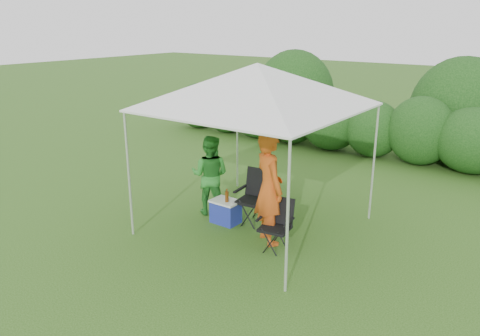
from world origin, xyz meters
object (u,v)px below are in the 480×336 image
Objects in this scene: woman at (210,175)px; man at (269,188)px; chair_left at (256,193)px; cooler at (226,211)px; chair_right at (277,221)px; canopy at (257,86)px.

man is at bearing 144.32° from woman.
man is 1.58m from woman.
chair_left is 0.52× the size of man.
chair_left is 0.89m from man.
chair_right is at bearing -12.68° from cooler.
canopy reaches higher than chair_left.
canopy is 6.09× the size of cooler.
chair_left is at bearing 168.12° from woman.
canopy is at bearing -64.68° from chair_left.
man is (0.50, -0.37, -1.54)m from canopy.
woman is at bearing 159.93° from cooler.
man is 1.24× the size of woman.
man is (-0.23, 0.12, 0.46)m from chair_right.
cooler is at bearing 22.77° from man.
canopy is 2.07× the size of woman.
canopy is at bearing -3.75° from man.
cooler is (-0.52, -0.19, -2.25)m from canopy.
chair_left is at bearing -8.98° from man.
canopy is 3.23× the size of chair_left.
cooler is at bearing -145.59° from chair_left.
canopy is at bearing 137.10° from chair_right.
canopy is 2.32m from cooler.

